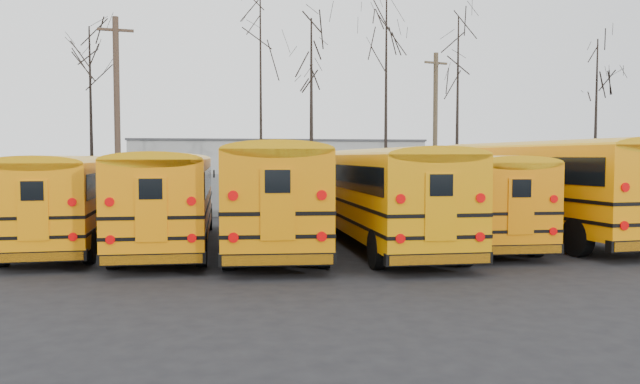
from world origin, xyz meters
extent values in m
plane|color=black|center=(0.00, 0.00, 0.00)|extent=(120.00, 120.00, 0.00)
cube|color=gray|center=(0.00, 12.00, 1.00)|extent=(40.00, 0.04, 2.00)
cube|color=#ACACA7|center=(2.00, 32.00, 2.00)|extent=(22.00, 8.00, 4.00)
cylinder|color=black|center=(-8.75, -0.51, 0.47)|extent=(0.28, 0.94, 0.93)
cylinder|color=black|center=(-6.64, -0.46, 0.47)|extent=(0.28, 0.94, 0.93)
cylinder|color=black|center=(-8.91, 7.33, 0.47)|extent=(0.28, 0.94, 0.93)
cylinder|color=black|center=(-6.80, 7.37, 0.47)|extent=(0.28, 0.94, 0.93)
cube|color=orange|center=(-7.75, 2.54, 1.56)|extent=(2.51, 8.72, 2.19)
cube|color=orange|center=(-7.86, 7.67, 0.93)|extent=(2.13, 1.63, 0.93)
cube|color=black|center=(-7.75, 2.36, 2.05)|extent=(2.53, 7.79, 0.65)
cube|color=black|center=(-7.77, 3.34, 0.89)|extent=(2.57, 10.33, 0.08)
cube|color=black|center=(-7.77, 3.34, 1.35)|extent=(2.57, 10.33, 0.08)
cube|color=black|center=(-7.67, -1.70, 0.42)|extent=(2.39, 0.25, 0.26)
cube|color=black|center=(-7.88, 8.42, 0.42)|extent=(2.24, 0.23, 0.24)
cube|color=orange|center=(-7.66, -1.80, 1.54)|extent=(0.70, 0.05, 1.45)
cylinder|color=#B20505|center=(-6.78, -1.79, 0.89)|extent=(0.21, 0.04, 0.21)
cylinder|color=#B20505|center=(-6.78, -1.79, 1.73)|extent=(0.21, 0.04, 0.21)
cylinder|color=black|center=(-5.92, -1.36, 0.48)|extent=(0.30, 0.97, 0.96)
cylinder|color=black|center=(-3.74, -1.42, 0.48)|extent=(0.30, 0.97, 0.96)
cylinder|color=black|center=(-5.69, 6.74, 0.48)|extent=(0.30, 0.97, 0.96)
cylinder|color=black|center=(-3.51, 6.68, 0.48)|extent=(0.30, 0.97, 0.96)
cube|color=orange|center=(-4.74, 1.74, 1.62)|extent=(2.66, 9.03, 2.27)
cube|color=orange|center=(-4.59, 7.04, 0.96)|extent=(2.22, 1.70, 0.96)
cube|color=black|center=(-4.75, 1.55, 2.12)|extent=(2.67, 8.07, 0.68)
cube|color=black|center=(-4.72, 2.56, 0.92)|extent=(2.74, 10.69, 0.09)
cube|color=black|center=(-4.72, 2.56, 1.40)|extent=(2.74, 10.69, 0.09)
cube|color=black|center=(-4.86, -2.64, 0.43)|extent=(2.47, 0.28, 0.27)
cube|color=black|center=(-4.57, 7.82, 0.43)|extent=(2.32, 0.26, 0.25)
cube|color=orange|center=(-4.87, -2.75, 1.59)|extent=(0.72, 0.06, 1.49)
cylinder|color=#B20505|center=(-5.78, -2.73, 0.92)|extent=(0.21, 0.04, 0.21)
cylinder|color=#B20505|center=(-3.95, -2.78, 0.92)|extent=(0.21, 0.04, 0.21)
cylinder|color=#B20505|center=(-5.78, -2.73, 1.78)|extent=(0.21, 0.04, 0.21)
cylinder|color=#B20505|center=(-3.95, -2.78, 1.78)|extent=(0.21, 0.04, 0.21)
cylinder|color=black|center=(-3.08, -1.99, 0.53)|extent=(0.39, 1.07, 1.05)
cylinder|color=black|center=(-0.71, -2.20, 0.53)|extent=(0.39, 1.07, 1.05)
cylinder|color=black|center=(-2.31, 6.80, 0.53)|extent=(0.39, 1.07, 1.05)
cylinder|color=black|center=(0.06, 6.59, 0.53)|extent=(0.39, 1.07, 1.05)
cube|color=orange|center=(-1.60, 1.30, 1.76)|extent=(3.47, 9.96, 2.47)
cube|color=orange|center=(-1.09, 7.06, 1.05)|extent=(2.51, 1.99, 1.05)
cube|color=black|center=(-1.62, 1.09, 2.31)|extent=(3.42, 8.92, 0.74)
cube|color=black|center=(-1.52, 2.19, 1.00)|extent=(3.66, 11.77, 0.09)
cube|color=black|center=(-1.52, 2.19, 1.52)|extent=(3.66, 11.77, 0.09)
cube|color=black|center=(-2.02, -3.46, 0.47)|extent=(2.70, 0.47, 0.29)
cube|color=black|center=(-1.02, 7.90, 0.47)|extent=(2.53, 0.43, 0.27)
cube|color=orange|center=(-2.03, -3.57, 1.73)|extent=(0.79, 0.11, 1.63)
cylinder|color=#B20505|center=(-3.02, -3.50, 1.00)|extent=(0.23, 0.06, 0.23)
cylinder|color=#B20505|center=(-1.03, -3.67, 1.00)|extent=(0.23, 0.06, 0.23)
cylinder|color=#B20505|center=(-3.02, -3.50, 1.94)|extent=(0.23, 0.06, 0.23)
cylinder|color=#B20505|center=(-1.03, -3.67, 1.94)|extent=(0.23, 0.06, 0.23)
cylinder|color=black|center=(0.57, -2.61, 0.50)|extent=(0.30, 1.01, 1.01)
cylinder|color=black|center=(2.84, -2.67, 0.50)|extent=(0.30, 1.01, 1.01)
cylinder|color=black|center=(0.76, 5.84, 0.50)|extent=(0.30, 1.01, 1.01)
cylinder|color=black|center=(3.04, 5.79, 0.50)|extent=(0.30, 1.01, 1.01)
cube|color=orange|center=(1.78, 0.63, 1.69)|extent=(2.73, 9.42, 2.37)
cube|color=orange|center=(1.91, 6.17, 1.01)|extent=(2.30, 1.76, 1.01)
cube|color=black|center=(1.78, 0.43, 2.22)|extent=(2.75, 8.41, 0.70)
cube|color=black|center=(1.80, 1.49, 0.96)|extent=(2.80, 11.15, 0.09)
cube|color=black|center=(1.80, 1.49, 1.46)|extent=(2.80, 11.15, 0.09)
cube|color=black|center=(1.67, -3.95, 0.45)|extent=(2.58, 0.28, 0.28)
cube|color=black|center=(1.93, 6.97, 0.45)|extent=(2.42, 0.26, 0.26)
cube|color=orange|center=(1.67, -4.06, 1.66)|extent=(0.76, 0.06, 1.56)
cylinder|color=#B20505|center=(0.72, -4.05, 0.96)|extent=(0.22, 0.05, 0.22)
cylinder|color=#B20505|center=(2.63, -4.09, 0.96)|extent=(0.22, 0.05, 0.22)
cylinder|color=#B20505|center=(0.72, -4.05, 1.86)|extent=(0.22, 0.05, 0.22)
cylinder|color=#B20505|center=(2.63, -4.09, 1.86)|extent=(0.22, 0.05, 0.22)
cylinder|color=black|center=(3.35, -1.45, 0.47)|extent=(0.31, 0.95, 0.93)
cylinder|color=black|center=(5.45, -1.57, 0.47)|extent=(0.31, 0.95, 0.93)
cylinder|color=black|center=(3.77, 6.37, 0.47)|extent=(0.31, 0.95, 0.93)
cylinder|color=black|center=(5.88, 6.26, 0.47)|extent=(0.31, 0.95, 0.93)
cube|color=orange|center=(4.57, 1.52, 1.56)|extent=(2.80, 8.79, 2.19)
cube|color=orange|center=(4.84, 6.64, 0.93)|extent=(2.18, 1.70, 0.93)
cube|color=black|center=(4.56, 1.33, 2.05)|extent=(2.79, 7.86, 0.65)
cube|color=black|center=(4.61, 2.31, 0.89)|extent=(2.91, 10.40, 0.08)
cube|color=black|center=(4.61, 2.31, 1.35)|extent=(2.91, 10.40, 0.08)
cube|color=black|center=(4.34, -2.72, 0.42)|extent=(2.40, 0.33, 0.26)
cube|color=black|center=(4.88, 7.39, 0.42)|extent=(2.25, 0.31, 0.24)
cube|color=orange|center=(4.33, -2.82, 1.54)|extent=(0.70, 0.08, 1.45)
cylinder|color=#B20505|center=(3.44, -2.78, 0.89)|extent=(0.21, 0.05, 0.21)
cylinder|color=#B20505|center=(5.21, -2.88, 0.89)|extent=(0.21, 0.05, 0.21)
cylinder|color=#B20505|center=(3.44, -2.78, 1.73)|extent=(0.21, 0.05, 0.21)
cylinder|color=#B20505|center=(5.21, -2.88, 1.73)|extent=(0.21, 0.05, 0.21)
cylinder|color=black|center=(6.66, -1.75, 0.55)|extent=(0.38, 1.12, 1.10)
cylinder|color=black|center=(6.00, 7.45, 0.55)|extent=(0.38, 1.12, 1.10)
cylinder|color=black|center=(8.47, 7.63, 0.55)|extent=(0.38, 1.12, 1.10)
cube|color=orange|center=(7.64, 1.90, 1.84)|extent=(3.47, 10.38, 2.58)
cube|color=orange|center=(7.21, 7.93, 1.10)|extent=(2.60, 2.04, 1.10)
cube|color=black|center=(7.65, 1.68, 2.42)|extent=(3.43, 9.29, 0.77)
cube|color=black|center=(7.57, 2.83, 1.04)|extent=(3.63, 12.27, 0.10)
cube|color=black|center=(7.57, 2.83, 1.59)|extent=(3.63, 12.27, 0.10)
cube|color=black|center=(7.15, 8.80, 0.49)|extent=(2.64, 0.41, 0.29)
cylinder|color=#B20505|center=(6.96, -3.29, 1.04)|extent=(0.24, 0.06, 0.24)
cylinder|color=#B20505|center=(6.96, -3.29, 2.03)|extent=(0.24, 0.06, 0.24)
cylinder|color=#453327|center=(-7.84, 14.54, 4.81)|extent=(0.30, 0.30, 9.63)
cube|color=#453327|center=(-7.84, 14.54, 8.99)|extent=(1.71, 0.35, 0.13)
cylinder|color=brown|center=(10.08, 18.28, 4.52)|extent=(0.28, 0.28, 9.03)
cube|color=brown|center=(10.08, 18.28, 8.43)|extent=(1.58, 0.55, 0.12)
cone|color=black|center=(-9.41, 16.58, 4.76)|extent=(0.26, 0.26, 9.52)
cone|color=black|center=(-0.81, 14.15, 5.91)|extent=(0.26, 0.26, 11.81)
cone|color=black|center=(1.97, 15.20, 5.05)|extent=(0.26, 0.26, 10.10)
cone|color=black|center=(6.02, 15.04, 6.19)|extent=(0.26, 0.26, 12.37)
cone|color=black|center=(10.20, 15.25, 5.26)|extent=(0.26, 0.26, 10.51)
cone|color=black|center=(18.97, 15.59, 4.83)|extent=(0.26, 0.26, 9.66)
camera|label=1|loc=(-3.65, -17.53, 2.82)|focal=35.00mm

